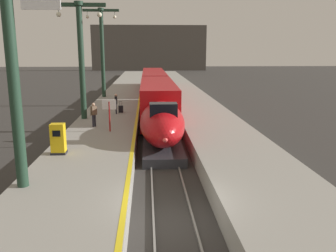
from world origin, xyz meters
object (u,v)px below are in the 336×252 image
at_px(station_column_far, 102,45).
at_px(passenger_mid_platform, 94,113).
at_px(rolling_suitcase, 121,109).
at_px(departure_info_board, 109,109).
at_px(highspeed_train_main, 156,93).
at_px(station_column_near, 12,47).
at_px(station_column_mid, 81,50).
at_px(ticket_machine_yellow, 58,140).
at_px(passenger_near_edge, 116,102).

distance_m(station_column_far, passenger_mid_platform, 17.17).
height_order(station_column_far, rolling_suitcase, station_column_far).
xyz_separation_m(passenger_mid_platform, departure_info_board, (1.27, -1.59, 0.52)).
xyz_separation_m(highspeed_train_main, station_column_near, (-5.84, -23.38, 4.52)).
height_order(station_column_near, station_column_mid, station_column_mid).
distance_m(station_column_near, passenger_mid_platform, 11.99).
distance_m(station_column_mid, rolling_suitcase, 6.26).
relative_size(highspeed_train_main, departure_info_board, 18.29).
xyz_separation_m(station_column_mid, rolling_suitcase, (2.69, 2.58, -5.03)).
relative_size(station_column_near, passenger_mid_platform, 5.18).
bearing_deg(ticket_machine_yellow, station_column_mid, 92.06).
distance_m(station_column_near, rolling_suitcase, 17.70).
bearing_deg(rolling_suitcase, highspeed_train_main, 64.20).
relative_size(station_column_far, ticket_machine_yellow, 6.15).
height_order(highspeed_train_main, ticket_machine_yellow, highspeed_train_main).
height_order(highspeed_train_main, station_column_far, station_column_far).
xyz_separation_m(station_column_mid, passenger_mid_platform, (1.22, -3.08, -4.34)).
bearing_deg(passenger_near_edge, departure_info_board, -88.82).
relative_size(station_column_near, departure_info_board, 4.13).
bearing_deg(highspeed_train_main, station_column_near, -104.03).
bearing_deg(station_column_far, highspeed_train_main, -34.96).
bearing_deg(highspeed_train_main, station_column_mid, -122.64).
xyz_separation_m(passenger_mid_platform, rolling_suitcase, (1.48, 5.66, -0.69)).
bearing_deg(station_column_near, station_column_far, 90.12).
bearing_deg(station_column_far, departure_info_board, -82.15).
relative_size(highspeed_train_main, station_column_far, 3.94).
bearing_deg(highspeed_train_main, passenger_mid_platform, -110.86).
relative_size(passenger_near_edge, passenger_mid_platform, 1.00).
relative_size(station_column_near, passenger_near_edge, 5.18).
distance_m(station_column_near, departure_info_board, 10.55).
bearing_deg(rolling_suitcase, station_column_far, 104.06).
relative_size(rolling_suitcase, ticket_machine_yellow, 0.61).
distance_m(station_column_mid, ticket_machine_yellow, 10.77).
height_order(station_column_mid, station_column_far, station_column_far).
height_order(highspeed_train_main, departure_info_board, highspeed_train_main).
height_order(passenger_near_edge, rolling_suitcase, passenger_near_edge).
bearing_deg(passenger_mid_platform, ticket_machine_yellow, -97.41).
xyz_separation_m(station_column_far, departure_info_board, (2.48, -18.00, -4.37)).
height_order(passenger_near_edge, ticket_machine_yellow, passenger_near_edge).
bearing_deg(ticket_machine_yellow, passenger_near_edge, 80.39).
relative_size(station_column_far, rolling_suitcase, 10.03).
bearing_deg(rolling_suitcase, ticket_machine_yellow, -100.78).
relative_size(station_column_near, rolling_suitcase, 8.92).
xyz_separation_m(highspeed_train_main, station_column_far, (-5.90, 4.12, 5.00)).
distance_m(station_column_far, rolling_suitcase, 12.41).
relative_size(station_column_far, passenger_mid_platform, 5.83).
distance_m(station_column_near, station_column_far, 27.51).
bearing_deg(ticket_machine_yellow, highspeed_train_main, 73.67).
bearing_deg(ticket_machine_yellow, station_column_near, -93.76).
bearing_deg(passenger_near_edge, station_column_far, 101.72).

